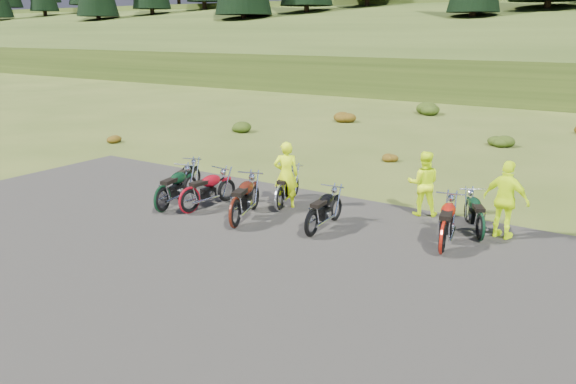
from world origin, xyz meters
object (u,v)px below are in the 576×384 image
Objects in this scene: motorcycle_0 at (179,200)px; motorcycle_3 at (279,212)px; motorcycle_7 at (479,241)px; person_middle at (286,176)px.

motorcycle_3 is (3.15, 0.66, 0.00)m from motorcycle_0.
motorcycle_7 is (8.39, 1.36, 0.00)m from motorcycle_0.
motorcycle_7 is at bearing 151.41° from person_middle.
motorcycle_0 is at bearing -12.85° from person_middle.
motorcycle_7 is 1.02× the size of person_middle.
motorcycle_0 is 3.22m from motorcycle_3.
motorcycle_3 reaches higher than motorcycle_7.
motorcycle_3 is at bearing -96.48° from motorcycle_0.
motorcycle_0 is 0.94× the size of motorcycle_3.
person_middle is at bearing -9.03° from motorcycle_3.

